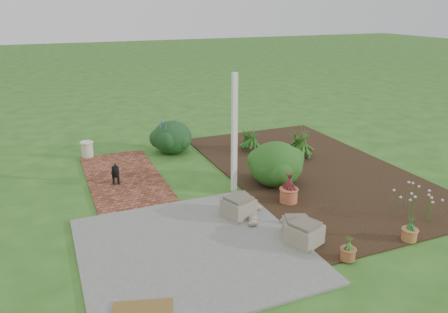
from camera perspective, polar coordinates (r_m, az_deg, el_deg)
name	(u,v)px	position (r m, az deg, el deg)	size (l,w,h in m)	color
ground	(223,196)	(9.05, -0.19, -5.13)	(80.00, 80.00, 0.00)	#2A581C
concrete_patio	(193,249)	(7.20, -4.12, -11.91)	(3.50, 3.50, 0.04)	slate
brick_path	(124,177)	(10.17, -12.93, -2.66)	(1.60, 3.50, 0.04)	#592C1C
garden_bed	(312,170)	(10.56, 11.38, -1.74)	(4.00, 7.00, 0.03)	black
veranda_post	(234,135)	(8.80, 1.36, 2.86)	(0.10, 0.10, 2.50)	white
stone_trough_near	(297,229)	(7.51, 9.46, -9.28)	(0.43, 0.43, 0.29)	gray
stone_trough_mid	(304,234)	(7.33, 10.45, -9.95)	(0.48, 0.48, 0.32)	#726F54
stone_trough_far	(238,208)	(8.08, 1.90, -6.69)	(0.49, 0.49, 0.33)	#736E5A
coir_doormat	(142,313)	(5.96, -10.63, -19.41)	(0.76, 0.49, 0.02)	brown
black_dog	(115,172)	(9.75, -14.01, -1.97)	(0.20, 0.50, 0.43)	black
cream_ceramic_urn	(87,149)	(11.66, -17.44, 0.90)	(0.29, 0.29, 0.39)	beige
evergreen_shrub	(276,163)	(9.42, 6.80, -0.85)	(1.15, 1.15, 0.97)	#164213
agapanthus_clump_back	(300,140)	(11.19, 9.89, 2.11)	(1.01, 1.01, 0.91)	#163709
agapanthus_clump_front	(250,137)	(11.65, 3.36, 2.59)	(0.82, 0.82, 0.73)	#0F3813
pink_flower_patch	(411,201)	(8.78, 23.26, -5.36)	(0.89, 0.89, 0.57)	#113D0F
terracotta_pot_bronze	(289,195)	(8.75, 8.44, -5.01)	(0.35, 0.35, 0.28)	#B35F3C
terracotta_pot_small_left	(409,234)	(7.96, 23.06, -9.36)	(0.24, 0.24, 0.20)	#AF683B
terracotta_pot_small_right	(348,254)	(7.11, 15.88, -12.13)	(0.22, 0.22, 0.19)	#955332
purple_flowering_bush	(172,137)	(11.57, -6.79, 2.61)	(1.04, 1.04, 0.88)	black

